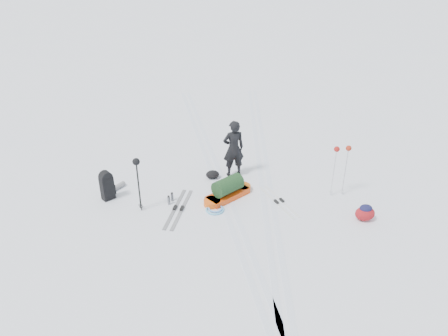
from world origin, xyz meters
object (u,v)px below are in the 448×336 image
(skier, at_px, (234,149))
(pulk_sled, at_px, (228,190))
(expedition_rucksack, at_px, (108,185))
(ski_poles_black, at_px, (137,168))

(skier, height_order, pulk_sled, skier)
(expedition_rucksack, bearing_deg, skier, -21.12)
(expedition_rucksack, xyz_separation_m, ski_poles_black, (0.86, -0.70, 0.83))
(expedition_rucksack, distance_m, ski_poles_black, 1.39)
(skier, bearing_deg, pulk_sled, 66.56)
(ski_poles_black, bearing_deg, pulk_sled, 27.44)
(skier, height_order, expedition_rucksack, skier)
(pulk_sled, height_order, expedition_rucksack, expedition_rucksack)
(skier, distance_m, expedition_rucksack, 3.61)
(skier, bearing_deg, ski_poles_black, 21.50)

